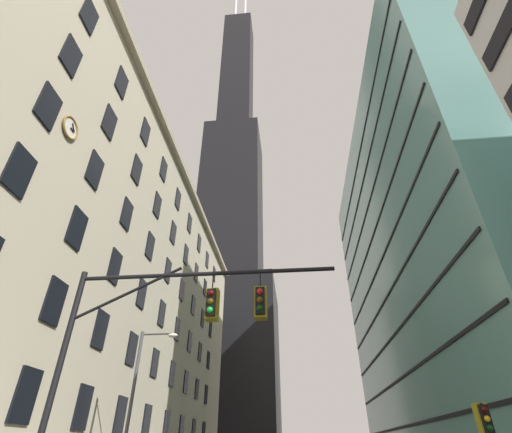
# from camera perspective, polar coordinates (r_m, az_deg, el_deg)

# --- Properties ---
(station_building) EXTENTS (12.77, 58.14, 29.58)m
(station_building) POSITION_cam_1_polar(r_m,az_deg,el_deg) (38.41, -22.65, -10.66)
(station_building) COLOR #BCAF93
(station_building) RESTS_ON ground
(dark_skyscraper) EXTENTS (23.65, 23.65, 183.07)m
(dark_skyscraper) POSITION_cam_1_polar(r_m,az_deg,el_deg) (100.41, -4.00, -3.07)
(dark_skyscraper) COLOR black
(dark_skyscraper) RESTS_ON ground
(glass_office_midrise) EXTENTS (18.44, 45.94, 41.51)m
(glass_office_midrise) POSITION_cam_1_polar(r_m,az_deg,el_deg) (48.64, 28.89, -5.70)
(glass_office_midrise) COLOR slate
(glass_office_midrise) RESTS_ON ground
(traffic_signal_mast) EXTENTS (8.97, 0.63, 7.24)m
(traffic_signal_mast) POSITION_cam_1_polar(r_m,az_deg,el_deg) (12.60, -12.88, -16.41)
(traffic_signal_mast) COLOR black
(traffic_signal_mast) RESTS_ON sidewalk_left
(traffic_light_near_right) EXTENTS (0.40, 0.63, 3.27)m
(traffic_light_near_right) POSITION_cam_1_polar(r_m,az_deg,el_deg) (16.88, 32.07, -25.66)
(traffic_light_near_right) COLOR black
(traffic_light_near_right) RESTS_ON sidewalk_right
(street_lamppost) EXTENTS (2.15, 0.32, 7.51)m
(street_lamppost) POSITION_cam_1_polar(r_m,az_deg,el_deg) (22.03, -17.73, -24.34)
(street_lamppost) COLOR #47474C
(street_lamppost) RESTS_ON sidewalk_left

